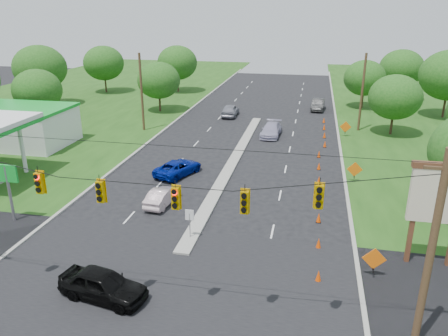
% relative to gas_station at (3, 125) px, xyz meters
% --- Properties ---
extents(ground, '(160.00, 160.00, 0.00)m').
position_rel_gas_station_xyz_m(ground, '(23.64, -20.24, -2.58)').
color(ground, black).
rests_on(ground, ground).
extents(cross_street, '(160.00, 14.00, 0.02)m').
position_rel_gas_station_xyz_m(cross_street, '(23.64, -20.24, -2.58)').
color(cross_street, black).
rests_on(cross_street, ground).
extents(curb_left, '(0.25, 110.00, 0.16)m').
position_rel_gas_station_xyz_m(curb_left, '(13.54, 9.76, -2.58)').
color(curb_left, gray).
rests_on(curb_left, ground).
extents(curb_right, '(0.25, 110.00, 0.16)m').
position_rel_gas_station_xyz_m(curb_right, '(33.74, 9.76, -2.58)').
color(curb_right, gray).
rests_on(curb_right, ground).
extents(median, '(1.00, 34.00, 0.18)m').
position_rel_gas_station_xyz_m(median, '(23.64, 0.76, -2.58)').
color(median, gray).
rests_on(median, ground).
extents(median_sign, '(0.55, 0.06, 2.05)m').
position_rel_gas_station_xyz_m(median_sign, '(23.64, -14.24, -1.11)').
color(median_sign, gray).
rests_on(median_sign, ground).
extents(signal_span, '(25.60, 0.32, 9.00)m').
position_rel_gas_station_xyz_m(signal_span, '(23.59, -21.24, 2.40)').
color(signal_span, '#422D1C').
rests_on(signal_span, ground).
extents(utility_pole_far_left, '(0.28, 0.28, 9.00)m').
position_rel_gas_station_xyz_m(utility_pole_far_left, '(11.14, 9.76, 1.92)').
color(utility_pole_far_left, '#422D1C').
rests_on(utility_pole_far_left, ground).
extents(utility_pole_far_right, '(0.28, 0.28, 9.00)m').
position_rel_gas_station_xyz_m(utility_pole_far_right, '(36.14, 14.76, 1.92)').
color(utility_pole_far_right, '#422D1C').
rests_on(utility_pole_far_right, ground).
extents(gas_station, '(18.40, 19.70, 5.20)m').
position_rel_gas_station_xyz_m(gas_station, '(0.00, 0.00, 0.00)').
color(gas_station, white).
rests_on(gas_station, ground).
extents(pylon_sign, '(5.90, 2.30, 6.12)m').
position_rel_gas_station_xyz_m(pylon_sign, '(37.95, -14.05, 1.42)').
color(pylon_sign, '#59331E').
rests_on(pylon_sign, ground).
extents(cone_0, '(0.32, 0.32, 0.70)m').
position_rel_gas_station_xyz_m(cone_0, '(31.58, -17.24, -2.23)').
color(cone_0, '#E94505').
rests_on(cone_0, ground).
extents(cone_1, '(0.32, 0.32, 0.70)m').
position_rel_gas_station_xyz_m(cone_1, '(31.58, -13.74, -2.23)').
color(cone_1, '#E94505').
rests_on(cone_1, ground).
extents(cone_2, '(0.32, 0.32, 0.70)m').
position_rel_gas_station_xyz_m(cone_2, '(31.58, -10.24, -2.23)').
color(cone_2, '#E94505').
rests_on(cone_2, ground).
extents(cone_3, '(0.32, 0.32, 0.70)m').
position_rel_gas_station_xyz_m(cone_3, '(31.58, -6.74, -2.23)').
color(cone_3, '#E94505').
rests_on(cone_3, ground).
extents(cone_4, '(0.32, 0.32, 0.70)m').
position_rel_gas_station_xyz_m(cone_4, '(31.58, -3.24, -2.23)').
color(cone_4, '#E94505').
rests_on(cone_4, ground).
extents(cone_5, '(0.32, 0.32, 0.70)m').
position_rel_gas_station_xyz_m(cone_5, '(31.58, 0.26, -2.23)').
color(cone_5, '#E94505').
rests_on(cone_5, ground).
extents(cone_6, '(0.32, 0.32, 0.70)m').
position_rel_gas_station_xyz_m(cone_6, '(31.58, 3.76, -2.23)').
color(cone_6, '#E94505').
rests_on(cone_6, ground).
extents(cone_7, '(0.32, 0.32, 0.70)m').
position_rel_gas_station_xyz_m(cone_7, '(32.18, 7.26, -2.23)').
color(cone_7, '#E94505').
rests_on(cone_7, ground).
extents(cone_8, '(0.32, 0.32, 0.70)m').
position_rel_gas_station_xyz_m(cone_8, '(32.18, 10.76, -2.23)').
color(cone_8, '#E94505').
rests_on(cone_8, ground).
extents(cone_9, '(0.32, 0.32, 0.70)m').
position_rel_gas_station_xyz_m(cone_9, '(32.18, 14.26, -2.23)').
color(cone_9, '#E94505').
rests_on(cone_9, ground).
extents(cone_10, '(0.32, 0.32, 0.70)m').
position_rel_gas_station_xyz_m(cone_10, '(32.18, 17.76, -2.23)').
color(cone_10, '#E94505').
rests_on(cone_10, ground).
extents(work_sign_0, '(1.27, 0.58, 1.37)m').
position_rel_gas_station_xyz_m(work_sign_0, '(34.44, -16.24, -1.48)').
color(work_sign_0, black).
rests_on(work_sign_0, ground).
extents(work_sign_1, '(1.27, 0.58, 1.37)m').
position_rel_gas_station_xyz_m(work_sign_1, '(34.44, -2.24, -1.48)').
color(work_sign_1, black).
rests_on(work_sign_1, ground).
extents(work_sign_2, '(1.27, 0.58, 1.37)m').
position_rel_gas_station_xyz_m(work_sign_2, '(34.44, 11.76, -1.48)').
color(work_sign_2, black).
rests_on(work_sign_2, ground).
extents(tree_2, '(5.88, 5.88, 6.86)m').
position_rel_gas_station_xyz_m(tree_2, '(-2.36, 9.76, 1.76)').
color(tree_2, black).
rests_on(tree_2, ground).
extents(tree_3, '(7.56, 7.56, 8.82)m').
position_rel_gas_station_xyz_m(tree_3, '(-8.36, 19.76, 3.00)').
color(tree_3, black).
rests_on(tree_3, ground).
extents(tree_4, '(6.72, 6.72, 7.84)m').
position_rel_gas_station_xyz_m(tree_4, '(-4.36, 31.76, 2.38)').
color(tree_4, black).
rests_on(tree_4, ground).
extents(tree_5, '(5.88, 5.88, 6.86)m').
position_rel_gas_station_xyz_m(tree_5, '(9.64, 19.76, 1.76)').
color(tree_5, black).
rests_on(tree_5, ground).
extents(tree_6, '(6.72, 6.72, 7.84)m').
position_rel_gas_station_xyz_m(tree_6, '(7.64, 34.76, 2.38)').
color(tree_6, black).
rests_on(tree_6, ground).
extents(tree_9, '(5.88, 5.88, 6.86)m').
position_rel_gas_station_xyz_m(tree_9, '(39.64, 13.76, 1.76)').
color(tree_9, black).
rests_on(tree_9, ground).
extents(tree_11, '(6.72, 6.72, 7.84)m').
position_rel_gas_station_xyz_m(tree_11, '(43.64, 34.76, 2.38)').
color(tree_11, black).
rests_on(tree_11, ground).
extents(tree_12, '(5.88, 5.88, 6.86)m').
position_rel_gas_station_xyz_m(tree_12, '(37.64, 27.76, 1.76)').
color(tree_12, black).
rests_on(tree_12, ground).
extents(black_sedan, '(4.85, 2.64, 1.57)m').
position_rel_gas_station_xyz_m(black_sedan, '(21.02, -20.86, -1.79)').
color(black_sedan, black).
rests_on(black_sedan, ground).
extents(white_sedan, '(1.73, 3.97, 1.27)m').
position_rel_gas_station_xyz_m(white_sedan, '(20.19, -9.62, -1.94)').
color(white_sedan, beige).
rests_on(white_sedan, ground).
extents(blue_pickup, '(3.82, 5.30, 1.34)m').
position_rel_gas_station_xyz_m(blue_pickup, '(19.54, -3.55, -1.91)').
color(blue_pickup, '#03178A').
rests_on(blue_pickup, ground).
extents(silver_car_far, '(2.23, 5.05, 1.44)m').
position_rel_gas_station_xyz_m(silver_car_far, '(26.22, 10.37, -1.86)').
color(silver_car_far, '#AAA5C4').
rests_on(silver_car_far, ground).
extents(silver_car_oncoming, '(1.97, 4.79, 1.63)m').
position_rel_gas_station_xyz_m(silver_car_oncoming, '(19.85, 18.91, -1.76)').
color(silver_car_oncoming, gray).
rests_on(silver_car_oncoming, ground).
extents(dark_car_receding, '(1.98, 4.86, 1.57)m').
position_rel_gas_station_xyz_m(dark_car_receding, '(31.37, 25.10, -1.79)').
color(dark_car_receding, '#2B2B2B').
rests_on(dark_car_receding, ground).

